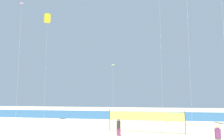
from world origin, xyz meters
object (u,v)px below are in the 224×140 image
Objects in this scene: kite_yellow_box at (47,18)px; kite_pink_diamond at (21,8)px; volleyball_net at (146,117)px; beachgoer_plum_shirt at (218,136)px; beachgoer_charcoal_shirt at (119,126)px; kite_lime_diamond at (113,66)px.

kite_yellow_box reaches higher than kite_pink_diamond.
beachgoer_plum_shirt is at bearing -50.83° from volleyball_net.
beachgoer_charcoal_shirt is 19.51m from kite_pink_diamond.
volleyball_net is (-5.41, 6.64, 0.65)m from beachgoer_plum_shirt.
beachgoer_plum_shirt is at bearing -50.65° from kite_lime_diamond.
volleyball_net is (2.58, 2.27, 0.73)m from beachgoer_charcoal_shirt.
kite_lime_diamond is (10.70, -1.00, -8.02)m from kite_yellow_box.
kite_lime_diamond reaches higher than volleyball_net.
kite_pink_diamond is at bearing -154.08° from kite_lime_diamond.
volleyball_net is at bearing -50.44° from kite_lime_diamond.
kite_pink_diamond is 14.19m from kite_lime_diamond.
beachgoer_charcoal_shirt is 0.10× the size of kite_yellow_box.
beachgoer_plum_shirt is 17.31m from kite_lime_diamond.
kite_lime_diamond is (-10.03, 12.23, 7.04)m from beachgoer_plum_shirt.
kite_pink_diamond is (-15.64, 0.24, 13.55)m from volleyball_net.
kite_yellow_box is (-20.73, 13.23, 15.06)m from beachgoer_plum_shirt.
kite_yellow_box is at bearing -25.84° from beachgoer_plum_shirt.
beachgoer_charcoal_shirt is 10.80m from kite_lime_diamond.
beachgoer_charcoal_shirt is 21.68m from kite_yellow_box.
kite_yellow_box is (-15.32, 6.59, 14.41)m from volleyball_net.
kite_lime_diamond is (11.02, 5.36, -7.16)m from kite_pink_diamond.
kite_lime_diamond is (-2.05, 7.86, 7.12)m from beachgoer_charcoal_shirt.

